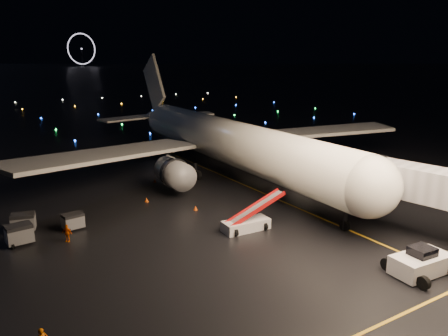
{
  "coord_description": "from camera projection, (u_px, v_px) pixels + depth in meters",
  "views": [
    {
      "loc": [
        -18.81,
        -25.18,
        16.2
      ],
      "look_at": [
        4.18,
        12.0,
        5.0
      ],
      "focal_mm": 35.0,
      "sensor_mm": 36.0,
      "label": 1
    }
  ],
  "objects": [
    {
      "name": "ferris_wheel",
      "position": [
        82.0,
        50.0,
        707.74
      ],
      "size": [
        49.33,
        16.8,
        52.0
      ],
      "primitive_type": null,
      "rotation": [
        0.0,
        0.0,
        0.26
      ],
      "color": "black",
      "rests_on": "ground"
    },
    {
      "name": "safety_cone_2",
      "position": [
        147.0,
        200.0,
        50.04
      ],
      "size": [
        0.53,
        0.53,
        0.53
      ],
      "primitive_type": "cone",
      "rotation": [
        0.0,
        0.0,
        -0.14
      ],
      "color": "#FF5A0C",
      "rests_on": "ground"
    },
    {
      "name": "crew_c",
      "position": [
        67.0,
        233.0,
        39.17
      ],
      "size": [
        0.94,
        0.97,
        1.63
      ],
      "primitive_type": "imported",
      "rotation": [
        0.0,
        0.0,
        -0.82
      ],
      "color": "#FF6D03",
      "rests_on": "ground"
    },
    {
      "name": "pushback_tug",
      "position": [
        421.0,
        261.0,
        33.25
      ],
      "size": [
        4.77,
        2.7,
        2.2
      ],
      "primitive_type": "cube",
      "rotation": [
        0.0,
        0.0,
        -0.06
      ],
      "color": "silver",
      "rests_on": "ground"
    },
    {
      "name": "baggage_cart_2",
      "position": [
        19.0,
        234.0,
        38.58
      ],
      "size": [
        2.32,
        1.74,
        1.84
      ],
      "primitive_type": "cube",
      "rotation": [
        0.0,
        0.0,
        0.11
      ],
      "color": "gray",
      "rests_on": "ground"
    },
    {
      "name": "airliner",
      "position": [
        216.0,
        115.0,
        61.03
      ],
      "size": [
        59.96,
        57.12,
        16.55
      ],
      "primitive_type": null,
      "rotation": [
        0.0,
        0.0,
        -0.03
      ],
      "color": "silver",
      "rests_on": "ground"
    },
    {
      "name": "baggage_cart_0",
      "position": [
        73.0,
        221.0,
        42.0
      ],
      "size": [
        2.04,
        1.57,
        1.59
      ],
      "primitive_type": "cube",
      "rotation": [
        0.0,
        0.0,
        0.15
      ],
      "color": "gray",
      "rests_on": "ground"
    },
    {
      "name": "safety_cone_0",
      "position": [
        196.0,
        208.0,
        47.34
      ],
      "size": [
        0.48,
        0.48,
        0.51
      ],
      "primitive_type": "cone",
      "rotation": [
        0.0,
        0.0,
        0.07
      ],
      "color": "#FF5A0C",
      "rests_on": "ground"
    },
    {
      "name": "lane_centre",
      "position": [
        266.0,
        194.0,
        52.82
      ],
      "size": [
        0.25,
        80.0,
        0.02
      ],
      "primitive_type": "cube",
      "color": "gold",
      "rests_on": "ground"
    },
    {
      "name": "safety_cone_1",
      "position": [
        155.0,
        181.0,
        57.75
      ],
      "size": [
        0.42,
        0.42,
        0.46
      ],
      "primitive_type": "cone",
      "rotation": [
        0.0,
        0.0,
        0.04
      ],
      "color": "#FF5A0C",
      "rests_on": "ground"
    },
    {
      "name": "taxiway_lights",
      "position": [
        34.0,
        116.0,
        121.65
      ],
      "size": [
        164.0,
        92.0,
        0.36
      ],
      "primitive_type": null,
      "color": "black",
      "rests_on": "ground"
    },
    {
      "name": "belt_loader",
      "position": [
        246.0,
        214.0,
        41.57
      ],
      "size": [
        6.84,
        2.17,
        3.27
      ],
      "primitive_type": null,
      "rotation": [
        0.0,
        0.0,
        -0.05
      ],
      "color": "silver",
      "rests_on": "ground"
    },
    {
      "name": "baggage_cart_1",
      "position": [
        23.0,
        223.0,
        41.43
      ],
      "size": [
        2.39,
        1.95,
        1.78
      ],
      "primitive_type": "cube",
      "rotation": [
        0.0,
        0.0,
        -0.26
      ],
      "color": "gray",
      "rests_on": "ground"
    }
  ]
}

